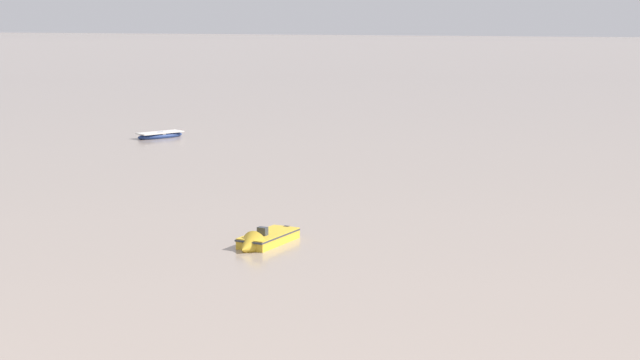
{
  "coord_description": "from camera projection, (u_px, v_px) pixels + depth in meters",
  "views": [
    {
      "loc": [
        23.11,
        -25.28,
        11.5
      ],
      "look_at": [
        5.98,
        35.61,
        0.77
      ],
      "focal_mm": 57.14,
      "sensor_mm": 36.0,
      "label": 1
    }
  ],
  "objects": [
    {
      "name": "rowboat_moored_0",
      "position": [
        160.0,
        135.0,
        91.15
      ],
      "size": [
        3.77,
        4.68,
        0.72
      ],
      "rotation": [
        0.0,
        0.0,
        1.0
      ],
      "color": "navy",
      "rests_on": "ground"
    },
    {
      "name": "motorboat_moored_1",
      "position": [
        262.0,
        242.0,
        49.65
      ],
      "size": [
        2.37,
        4.5,
        1.47
      ],
      "rotation": [
        0.0,
        0.0,
        4.5
      ],
      "color": "gold",
      "rests_on": "ground"
    }
  ]
}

